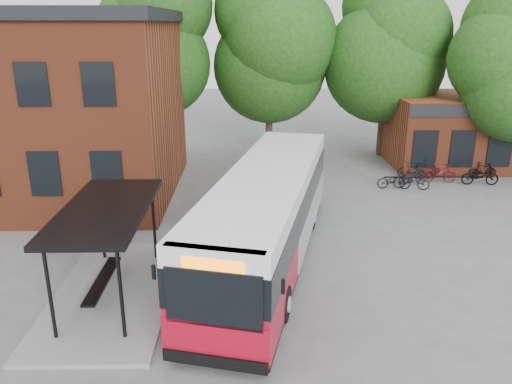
{
  "coord_description": "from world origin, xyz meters",
  "views": [
    {
      "loc": [
        -0.34,
        -14.57,
        7.91
      ],
      "look_at": [
        -0.06,
        2.85,
        2.0
      ],
      "focal_mm": 35.0,
      "sensor_mm": 36.0,
      "label": 1
    }
  ],
  "objects_px": {
    "bicycle_3": "(412,170)",
    "bicycle_5": "(439,173)",
    "bicycle_1": "(413,176)",
    "bicycle_0": "(394,181)",
    "city_bus": "(268,217)",
    "bicycle_6": "(480,176)",
    "bicycle_4": "(437,171)",
    "bicycle_2": "(411,180)",
    "bicycle_7": "(483,170)",
    "bus_shelter": "(109,252)"
  },
  "relations": [
    {
      "from": "city_bus",
      "to": "bicycle_5",
      "type": "bearing_deg",
      "value": 56.93
    },
    {
      "from": "bicycle_3",
      "to": "bicycle_5",
      "type": "height_order",
      "value": "bicycle_5"
    },
    {
      "from": "bicycle_2",
      "to": "bicycle_5",
      "type": "height_order",
      "value": "bicycle_5"
    },
    {
      "from": "bicycle_1",
      "to": "bicycle_6",
      "type": "relative_size",
      "value": 0.81
    },
    {
      "from": "bicycle_0",
      "to": "bicycle_2",
      "type": "distance_m",
      "value": 0.86
    },
    {
      "from": "city_bus",
      "to": "bicycle_7",
      "type": "xyz_separation_m",
      "value": [
        11.92,
        9.53,
        -1.17
      ]
    },
    {
      "from": "bicycle_5",
      "to": "bicycle_2",
      "type": "bearing_deg",
      "value": 127.93
    },
    {
      "from": "bicycle_0",
      "to": "bicycle_3",
      "type": "xyz_separation_m",
      "value": [
        1.45,
        1.78,
        0.01
      ]
    },
    {
      "from": "bus_shelter",
      "to": "bicycle_0",
      "type": "xyz_separation_m",
      "value": [
        11.46,
        10.15,
        -1.02
      ]
    },
    {
      "from": "bicycle_0",
      "to": "bicycle_1",
      "type": "xyz_separation_m",
      "value": [
        1.15,
        0.67,
        0.02
      ]
    },
    {
      "from": "bicycle_3",
      "to": "bicycle_6",
      "type": "relative_size",
      "value": 0.8
    },
    {
      "from": "city_bus",
      "to": "bicycle_0",
      "type": "bearing_deg",
      "value": 63.01
    },
    {
      "from": "bus_shelter",
      "to": "city_bus",
      "type": "relative_size",
      "value": 0.55
    },
    {
      "from": "city_bus",
      "to": "bicycle_0",
      "type": "relative_size",
      "value": 7.7
    },
    {
      "from": "bicycle_1",
      "to": "bicycle_4",
      "type": "height_order",
      "value": "bicycle_1"
    },
    {
      "from": "bicycle_1",
      "to": "bicycle_3",
      "type": "height_order",
      "value": "bicycle_1"
    },
    {
      "from": "bicycle_3",
      "to": "bicycle_4",
      "type": "bearing_deg",
      "value": -69.13
    },
    {
      "from": "city_bus",
      "to": "bicycle_2",
      "type": "bearing_deg",
      "value": 59.32
    },
    {
      "from": "bicycle_0",
      "to": "bicycle_3",
      "type": "height_order",
      "value": "bicycle_3"
    },
    {
      "from": "city_bus",
      "to": "bicycle_6",
      "type": "height_order",
      "value": "city_bus"
    },
    {
      "from": "bus_shelter",
      "to": "bicycle_6",
      "type": "relative_size",
      "value": 3.77
    },
    {
      "from": "bicycle_2",
      "to": "bicycle_3",
      "type": "distance_m",
      "value": 1.94
    },
    {
      "from": "bicycle_6",
      "to": "bicycle_7",
      "type": "xyz_separation_m",
      "value": [
        0.68,
        1.17,
        -0.04
      ]
    },
    {
      "from": "bicycle_3",
      "to": "bicycle_7",
      "type": "height_order",
      "value": "bicycle_3"
    },
    {
      "from": "bus_shelter",
      "to": "bicycle_5",
      "type": "relative_size",
      "value": 4.01
    },
    {
      "from": "bus_shelter",
      "to": "bicycle_3",
      "type": "bearing_deg",
      "value": 42.74
    },
    {
      "from": "bicycle_0",
      "to": "bicycle_7",
      "type": "distance_m",
      "value": 5.55
    },
    {
      "from": "bicycle_0",
      "to": "bicycle_2",
      "type": "bearing_deg",
      "value": -89.32
    },
    {
      "from": "bicycle_4",
      "to": "bicycle_2",
      "type": "bearing_deg",
      "value": 118.2
    },
    {
      "from": "city_bus",
      "to": "bicycle_2",
      "type": "height_order",
      "value": "city_bus"
    },
    {
      "from": "bicycle_7",
      "to": "bicycle_4",
      "type": "bearing_deg",
      "value": 87.66
    },
    {
      "from": "bicycle_0",
      "to": "bicycle_6",
      "type": "distance_m",
      "value": 4.63
    },
    {
      "from": "bus_shelter",
      "to": "bicycle_2",
      "type": "bearing_deg",
      "value": 39.32
    },
    {
      "from": "bicycle_0",
      "to": "bicycle_1",
      "type": "bearing_deg",
      "value": -54.89
    },
    {
      "from": "bicycle_3",
      "to": "bicycle_4",
      "type": "height_order",
      "value": "bicycle_3"
    },
    {
      "from": "bus_shelter",
      "to": "bicycle_3",
      "type": "relative_size",
      "value": 4.71
    },
    {
      "from": "bicycle_0",
      "to": "bicycle_3",
      "type": "relative_size",
      "value": 1.11
    },
    {
      "from": "bus_shelter",
      "to": "bicycle_5",
      "type": "xyz_separation_m",
      "value": [
        14.12,
        11.18,
        -0.93
      ]
    },
    {
      "from": "bicycle_1",
      "to": "bicycle_5",
      "type": "distance_m",
      "value": 1.55
    },
    {
      "from": "bicycle_2",
      "to": "bicycle_7",
      "type": "xyz_separation_m",
      "value": [
        4.42,
        1.8,
        -0.02
      ]
    },
    {
      "from": "bicycle_5",
      "to": "bicycle_0",
      "type": "bearing_deg",
      "value": 117.86
    },
    {
      "from": "city_bus",
      "to": "bicycle_7",
      "type": "height_order",
      "value": "city_bus"
    },
    {
      "from": "bicycle_1",
      "to": "bicycle_0",
      "type": "bearing_deg",
      "value": 111.43
    },
    {
      "from": "city_bus",
      "to": "bicycle_1",
      "type": "height_order",
      "value": "city_bus"
    },
    {
      "from": "city_bus",
      "to": "bicycle_4",
      "type": "relative_size",
      "value": 8.36
    },
    {
      "from": "bicycle_0",
      "to": "bicycle_6",
      "type": "bearing_deg",
      "value": -77.86
    },
    {
      "from": "bus_shelter",
      "to": "bicycle_4",
      "type": "height_order",
      "value": "bus_shelter"
    },
    {
      "from": "bicycle_1",
      "to": "bicycle_4",
      "type": "relative_size",
      "value": 0.99
    },
    {
      "from": "bus_shelter",
      "to": "bicycle_5",
      "type": "distance_m",
      "value": 18.04
    },
    {
      "from": "bicycle_1",
      "to": "bicycle_5",
      "type": "height_order",
      "value": "bicycle_5"
    }
  ]
}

